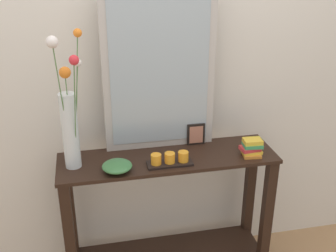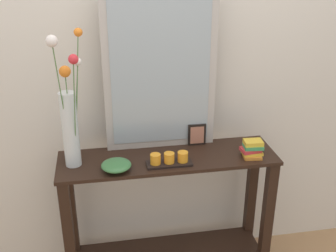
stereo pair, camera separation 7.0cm
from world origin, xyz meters
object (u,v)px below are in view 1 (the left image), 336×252
console_table (168,210)px  tall_vase_left (70,119)px  decorative_bowl (117,166)px  candle_tray (170,160)px  picture_frame_small (196,134)px  book_stack (252,148)px  mirror_leaning (160,71)px

console_table → tall_vase_left: size_ratio=1.70×
console_table → decorative_bowl: bearing=-160.9°
candle_tray → decorative_bowl: bearing=-177.2°
candle_tray → picture_frame_small: picture_frame_small is taller
book_stack → decorative_bowl: bearing=-178.3°
tall_vase_left → mirror_leaning: bearing=16.7°
decorative_bowl → tall_vase_left: bearing=156.6°
decorative_bowl → book_stack: book_stack is taller
mirror_leaning → decorative_bowl: (-0.27, -0.24, -0.42)m
console_table → book_stack: size_ratio=9.82×
candle_tray → book_stack: book_stack is taller
tall_vase_left → picture_frame_small: size_ratio=5.52×
console_table → candle_tray: bearing=-95.7°
console_table → picture_frame_small: picture_frame_small is taller
tall_vase_left → decorative_bowl: tall_vase_left is taller
candle_tray → picture_frame_small: bearing=45.6°
candle_tray → book_stack: size_ratio=1.98×
mirror_leaning → book_stack: (0.47, -0.22, -0.40)m
candle_tray → picture_frame_small: size_ratio=1.90×
mirror_leaning → picture_frame_small: bearing=-6.4°
console_table → mirror_leaning: (-0.02, 0.14, 0.81)m
decorative_bowl → book_stack: (0.75, 0.02, 0.02)m
console_table → tall_vase_left: tall_vase_left is taller
decorative_bowl → mirror_leaning: bearing=41.4°
console_table → mirror_leaning: bearing=96.9°
candle_tray → decorative_bowl: size_ratio=1.55×
candle_tray → console_table: bearing=84.3°
picture_frame_small → decorative_bowl: (-0.48, -0.22, -0.03)m
book_stack → console_table: bearing=170.2°
console_table → book_stack: book_stack is taller
mirror_leaning → tall_vase_left: bearing=-163.3°
tall_vase_left → picture_frame_small: tall_vase_left is taller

